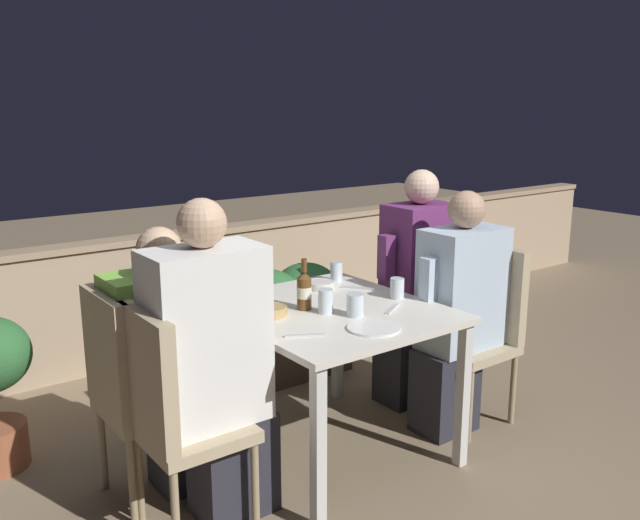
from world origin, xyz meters
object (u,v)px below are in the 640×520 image
(chair_left_far, at_px, (128,381))
(beer_bottle, at_px, (304,290))
(person_green_blouse, at_px, (173,362))
(person_white_polo, at_px, (214,366))
(chair_right_near, at_px, (482,319))
(person_purple_stripe, at_px, (415,287))
(person_blue_shirt, at_px, (457,313))
(chair_left_near, at_px, (169,406))
(chair_right_far, at_px, (438,300))

(chair_left_far, height_order, beer_bottle, beer_bottle)
(chair_left_far, bearing_deg, person_green_blouse, 0.00)
(person_white_polo, height_order, chair_right_near, person_white_polo)
(beer_bottle, bearing_deg, person_purple_stripe, 9.40)
(chair_right_near, xyz_separation_m, person_blue_shirt, (-0.20, -0.00, 0.07))
(chair_right_near, xyz_separation_m, beer_bottle, (-0.99, 0.24, 0.28))
(chair_left_near, height_order, chair_left_far, same)
(chair_left_far, xyz_separation_m, chair_right_far, (1.89, 0.04, 0.00))
(person_green_blouse, xyz_separation_m, person_purple_stripe, (1.49, 0.04, 0.08))
(chair_left_near, bearing_deg, person_blue_shirt, -0.84)
(person_blue_shirt, bearing_deg, chair_left_far, 167.97)
(chair_left_far, relative_size, chair_right_far, 1.00)
(person_blue_shirt, relative_size, chair_right_far, 1.33)
(chair_left_near, xyz_separation_m, beer_bottle, (0.79, 0.22, 0.28))
(person_white_polo, bearing_deg, person_blue_shirt, -0.96)
(person_blue_shirt, xyz_separation_m, beer_bottle, (-0.79, 0.24, 0.20))
(chair_left_far, xyz_separation_m, person_blue_shirt, (1.62, -0.35, 0.07))
(chair_left_far, xyz_separation_m, beer_bottle, (0.83, -0.10, 0.28))
(person_blue_shirt, bearing_deg, person_green_blouse, 166.33)
(chair_left_far, distance_m, person_blue_shirt, 1.66)
(chair_left_near, height_order, person_green_blouse, person_green_blouse)
(person_white_polo, relative_size, beer_bottle, 5.53)
(person_white_polo, xyz_separation_m, beer_bottle, (0.60, 0.22, 0.16))
(chair_right_near, distance_m, beer_bottle, 1.06)
(chair_left_far, bearing_deg, chair_right_near, -10.74)
(chair_right_far, distance_m, person_purple_stripe, 0.23)
(person_blue_shirt, bearing_deg, chair_left_near, 179.16)
(chair_left_near, xyz_separation_m, person_white_polo, (0.20, -0.00, 0.12))
(person_white_polo, distance_m, person_purple_stripe, 1.50)
(chair_left_near, height_order, person_white_polo, person_white_polo)
(chair_right_far, bearing_deg, chair_left_near, -168.98)
(person_white_polo, relative_size, person_purple_stripe, 1.01)
(person_purple_stripe, bearing_deg, person_green_blouse, -178.52)
(person_green_blouse, bearing_deg, chair_left_near, -117.08)
(person_white_polo, height_order, beer_bottle, person_white_polo)
(chair_right_near, relative_size, person_blue_shirt, 0.75)
(person_green_blouse, relative_size, person_blue_shirt, 0.95)
(person_blue_shirt, bearing_deg, beer_bottle, 163.11)
(person_blue_shirt, bearing_deg, chair_right_far, 55.14)
(chair_right_near, bearing_deg, chair_right_far, 79.90)
(chair_right_near, height_order, person_blue_shirt, person_blue_shirt)
(chair_right_near, height_order, beer_bottle, beer_bottle)
(chair_left_near, relative_size, chair_right_far, 1.00)
(chair_right_near, distance_m, person_purple_stripe, 0.42)
(person_blue_shirt, distance_m, person_purple_stripe, 0.39)
(person_white_polo, height_order, person_green_blouse, person_white_polo)
(chair_right_far, bearing_deg, person_blue_shirt, -124.86)
(chair_left_near, height_order, beer_bottle, beer_bottle)
(person_blue_shirt, distance_m, beer_bottle, 0.86)
(chair_left_near, distance_m, person_blue_shirt, 1.59)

